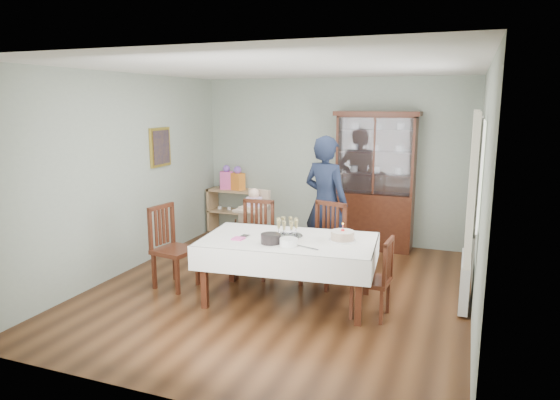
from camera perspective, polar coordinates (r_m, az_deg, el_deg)
The scene contains 25 objects.
floor at distance 6.36m, azimuth -0.02°, elevation -10.21°, with size 5.00×5.00×0.00m, color #593319.
room_shell at distance 6.45m, azimuth 1.67°, elevation 5.71°, with size 5.00×5.00×5.00m.
dining_table at distance 5.90m, azimuth 0.97°, elevation -7.97°, with size 2.11×1.35×0.76m.
china_cabinet at distance 8.00m, azimuth 10.83°, elevation 2.38°, with size 1.30×0.48×2.18m.
sideboard at distance 8.92m, azimuth -5.32°, elevation -1.29°, with size 0.90×0.38×0.80m.
picture_frame at distance 7.70m, azimuth -13.53°, elevation 5.89°, with size 0.04×0.48×0.58m, color gold.
window at distance 5.89m, azimuth 21.77°, elevation 2.87°, with size 0.04×1.02×1.22m, color white.
curtain_left at distance 5.29m, azimuth 21.10°, elevation 0.96°, with size 0.07×0.30×1.55m, color silver.
curtain_right at distance 6.51m, azimuth 21.12°, elevation 2.76°, with size 0.07×0.30×1.55m, color silver.
radiator at distance 6.17m, azimuth 20.36°, elevation -8.64°, with size 0.10×0.80×0.55m, color white.
chair_far_left at distance 6.77m, azimuth -2.89°, elevation -6.18°, with size 0.49×0.49×1.01m.
chair_far_right at distance 6.48m, azimuth 4.87°, elevation -6.91°, with size 0.57×0.57×1.05m.
chair_end_left at distance 6.51m, azimuth -11.96°, elevation -7.06°, with size 0.54×0.54×1.04m.
chair_end_right at distance 5.62m, azimuth 10.46°, elevation -10.45°, with size 0.42×0.42×0.89m.
woman at distance 6.92m, azimuth 5.24°, elevation -0.38°, with size 0.68×0.45×1.87m, color black.
high_chair at distance 7.41m, azimuth -2.93°, elevation -3.67°, with size 0.56×0.56×1.08m.
champagne_tray at distance 5.85m, azimuth 0.84°, elevation -3.59°, with size 0.36×0.36×0.22m.
birthday_cake at distance 5.73m, azimuth 7.17°, elevation -4.11°, with size 0.31×0.31×0.21m.
plate_stack_dark at distance 5.60m, azimuth -1.06°, elevation -4.43°, with size 0.23×0.23×0.11m, color black.
plate_stack_white at distance 5.50m, azimuth 1.00°, elevation -4.84°, with size 0.20×0.20×0.09m, color white.
napkin_stack at distance 5.78m, azimuth -4.79°, elevation -4.42°, with size 0.13×0.13×0.02m, color #E855A3.
cutlery at distance 5.90m, azimuth -4.48°, elevation -4.12°, with size 0.11×0.17×0.01m, color silver, non-canonical shape.
cake_knife at distance 5.43m, azimuth 3.15°, elevation -5.44°, with size 0.29×0.03×0.01m, color silver.
gift_bag_pink at distance 8.85m, azimuth -6.12°, elevation 2.47°, with size 0.27×0.23×0.43m.
gift_bag_orange at distance 8.76m, azimuth -4.86°, elevation 2.38°, with size 0.27×0.23×0.42m.
Camera 1 is at (2.11, -5.53, 2.32)m, focal length 32.00 mm.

